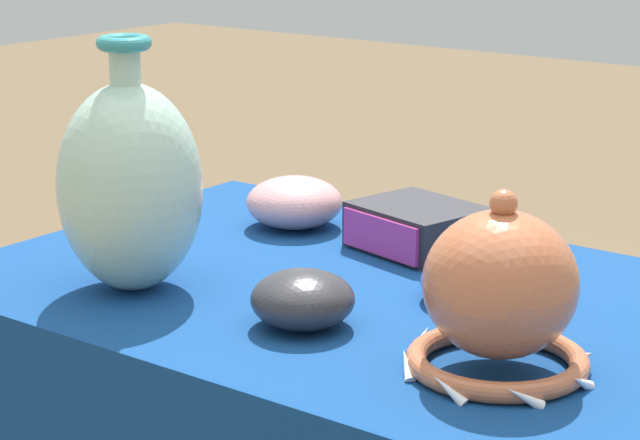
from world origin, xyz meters
name	(u,v)px	position (x,y,z in m)	size (l,w,h in m)	color
display_table	(364,372)	(0.00, -0.02, 0.69)	(1.04, 0.67, 0.79)	brown
vase_tall_bulbous	(130,185)	(-0.25, -0.17, 0.92)	(0.18, 0.18, 0.31)	#A8CCB7
vase_dome_bell	(500,297)	(0.25, -0.13, 0.87)	(0.20, 0.20, 0.20)	#BC6642
mosaic_tile_box	(417,227)	(-0.06, 0.18, 0.82)	(0.19, 0.17, 0.06)	#232328
bowl_shallow_rose	(294,202)	(-0.26, 0.17, 0.83)	(0.14, 0.14, 0.07)	#D19399
bowl_shallow_cobalt	(475,282)	(0.12, 0.04, 0.82)	(0.13, 0.13, 0.05)	#3851A8
bowl_shallow_charcoal	(303,299)	(0.01, -0.15, 0.82)	(0.12, 0.12, 0.07)	#2D2D33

